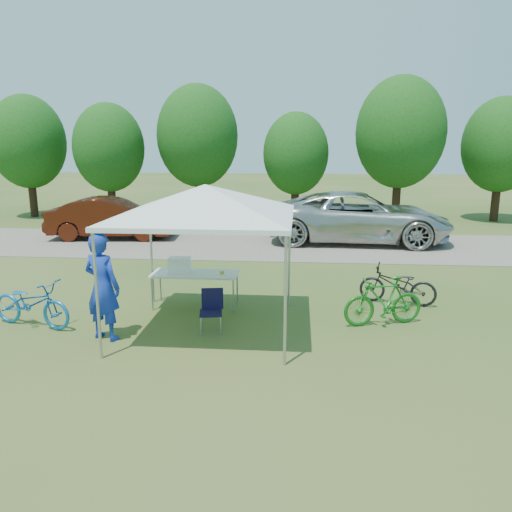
{
  "coord_description": "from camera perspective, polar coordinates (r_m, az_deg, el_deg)",
  "views": [
    {
      "loc": [
        1.68,
        -8.86,
        3.44
      ],
      "look_at": [
        0.74,
        2.0,
        0.98
      ],
      "focal_mm": 35.0,
      "sensor_mm": 36.0,
      "label": 1
    }
  ],
  "objects": [
    {
      "name": "sedan",
      "position": [
        19.07,
        -16.15,
        4.19
      ],
      "size": [
        4.67,
        2.0,
        1.5
      ],
      "primitive_type": "imported",
      "rotation": [
        0.0,
        0.0,
        1.66
      ],
      "color": "#44160B",
      "rests_on": "gravel_strip"
    },
    {
      "name": "bike_dark",
      "position": [
        11.3,
        15.88,
        -3.21
      ],
      "size": [
        1.73,
        0.98,
        0.86
      ],
      "primitive_type": "imported",
      "rotation": [
        0.0,
        0.0,
        -1.84
      ],
      "color": "black",
      "rests_on": "ground"
    },
    {
      "name": "cyclist",
      "position": [
        9.22,
        -17.15,
        -3.39
      ],
      "size": [
        0.82,
        0.67,
        1.94
      ],
      "primitive_type": "imported",
      "rotation": [
        0.0,
        0.0,
        2.81
      ],
      "color": "#1633B8",
      "rests_on": "ground"
    },
    {
      "name": "ground",
      "position": [
        9.65,
        -5.49,
        -8.2
      ],
      "size": [
        100.0,
        100.0,
        0.0
      ],
      "primitive_type": "plane",
      "color": "#2D5119",
      "rests_on": "ground"
    },
    {
      "name": "cooler",
      "position": [
        10.73,
        -8.76,
        -1.03
      ],
      "size": [
        0.45,
        0.31,
        0.33
      ],
      "color": "white",
      "rests_on": "folding_table"
    },
    {
      "name": "ice_cream_cup",
      "position": [
        10.54,
        -3.9,
        -1.91
      ],
      "size": [
        0.08,
        0.08,
        0.06
      ],
      "primitive_type": "cylinder",
      "color": "gold",
      "rests_on": "folding_table"
    },
    {
      "name": "folding_chair",
      "position": [
        9.37,
        -5.1,
        -5.81
      ],
      "size": [
        0.47,
        0.48,
        0.8
      ],
      "rotation": [
        0.0,
        0.0,
        0.16
      ],
      "color": "#110E33",
      "rests_on": "ground"
    },
    {
      "name": "bike_blue",
      "position": [
        10.48,
        -24.28,
        -4.95
      ],
      "size": [
        1.85,
        1.04,
        0.92
      ],
      "primitive_type": "imported",
      "rotation": [
        0.0,
        0.0,
        1.31
      ],
      "color": "#1466B4",
      "rests_on": "ground"
    },
    {
      "name": "treeline",
      "position": [
        22.99,
        -0.01,
        12.99
      ],
      "size": [
        24.89,
        4.28,
        6.3
      ],
      "color": "#382314",
      "rests_on": "ground"
    },
    {
      "name": "bike_green",
      "position": [
        9.94,
        14.35,
        -5.01
      ],
      "size": [
        1.66,
        0.88,
        0.96
      ],
      "primitive_type": "imported",
      "rotation": [
        0.0,
        0.0,
        -1.28
      ],
      "color": "#186E1D",
      "rests_on": "ground"
    },
    {
      "name": "folding_table",
      "position": [
        10.71,
        -6.97,
        -2.15
      ],
      "size": [
        1.82,
        0.76,
        0.75
      ],
      "color": "white",
      "rests_on": "ground"
    },
    {
      "name": "gravel_strip",
      "position": [
        17.29,
        -0.75,
        1.3
      ],
      "size": [
        24.0,
        5.0,
        0.02
      ],
      "primitive_type": "cube",
      "color": "gray",
      "rests_on": "ground"
    },
    {
      "name": "minivan",
      "position": [
        17.99,
        11.63,
        4.38
      ],
      "size": [
        6.49,
        3.23,
        1.77
      ],
      "primitive_type": "imported",
      "rotation": [
        0.0,
        0.0,
        1.52
      ],
      "color": "beige",
      "rests_on": "gravel_strip"
    },
    {
      "name": "canopy",
      "position": [
        9.05,
        -5.84,
        7.67
      ],
      "size": [
        4.53,
        4.53,
        3.0
      ],
      "color": "#A5A5AA",
      "rests_on": "ground"
    }
  ]
}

